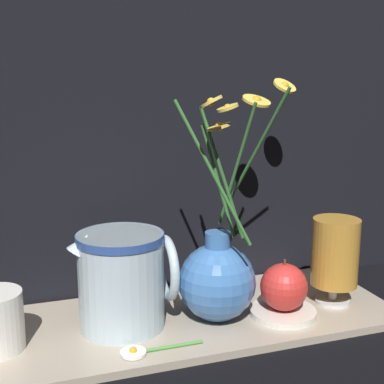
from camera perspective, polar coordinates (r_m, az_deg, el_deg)
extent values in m
plane|color=black|center=(0.87, -0.92, -13.85)|extent=(6.00, 6.00, 0.00)
cube|color=tan|center=(0.87, -0.92, -13.49)|extent=(0.68, 0.25, 0.01)
sphere|color=#3F72B7|center=(0.83, 2.70, -9.57)|extent=(0.12, 0.12, 0.12)
cylinder|color=#3F72B7|center=(0.81, 2.74, -5.49)|extent=(0.04, 0.04, 0.03)
cylinder|color=#336B2D|center=(0.76, 3.25, 1.91)|extent=(0.07, 0.02, 0.19)
cylinder|color=#EAC64C|center=(0.71, 3.82, 8.96)|extent=(0.03, 0.03, 0.01)
sphere|color=gold|center=(0.71, 3.82, 8.96)|extent=(0.01, 0.01, 0.01)
cylinder|color=#336B2D|center=(0.83, 6.41, 3.70)|extent=(0.05, 0.14, 0.22)
cylinder|color=#EAC64C|center=(0.87, 9.85, 11.10)|extent=(0.05, 0.05, 0.02)
sphere|color=gold|center=(0.87, 9.85, 11.10)|extent=(0.01, 0.01, 0.01)
cylinder|color=#336B2D|center=(0.73, 2.26, 1.98)|extent=(0.10, 0.06, 0.20)
cylinder|color=#EAC64C|center=(0.67, 1.66, 9.58)|extent=(0.04, 0.04, 0.02)
sphere|color=gold|center=(0.67, 1.66, 9.58)|extent=(0.01, 0.01, 0.01)
cylinder|color=#336B2D|center=(0.81, 4.79, 2.75)|extent=(0.03, 0.08, 0.20)
cylinder|color=#EAC64C|center=(0.83, 6.81, 9.65)|extent=(0.06, 0.06, 0.02)
sphere|color=gold|center=(0.83, 6.81, 9.65)|extent=(0.02, 0.02, 0.02)
cylinder|color=#336B2D|center=(0.77, 2.83, 1.04)|extent=(0.05, 0.02, 0.16)
cylinder|color=#EAC64C|center=(0.73, 2.92, 6.97)|extent=(0.04, 0.04, 0.01)
sphere|color=gold|center=(0.73, 2.92, 6.97)|extent=(0.01, 0.01, 0.01)
cylinder|color=silver|center=(0.81, -7.55, -9.33)|extent=(0.13, 0.13, 0.15)
cylinder|color=#2D4C93|center=(0.79, -7.69, -4.84)|extent=(0.13, 0.13, 0.01)
torus|color=silver|center=(0.82, -2.70, -8.07)|extent=(0.01, 0.10, 0.10)
cone|color=silver|center=(0.78, -11.58, -5.44)|extent=(0.05, 0.04, 0.04)
cylinder|color=silver|center=(0.94, 14.74, -11.14)|extent=(0.06, 0.06, 0.01)
cylinder|color=silver|center=(0.93, 14.79, -10.22)|extent=(0.01, 0.01, 0.03)
cylinder|color=#B77F2D|center=(0.91, 15.03, -6.20)|extent=(0.08, 0.08, 0.11)
cylinder|color=silver|center=(0.88, 9.67, -12.51)|extent=(0.10, 0.10, 0.01)
sphere|color=red|center=(0.86, 9.77, -9.95)|extent=(0.07, 0.07, 0.07)
cylinder|color=#4C3819|center=(0.85, 9.87, -7.36)|extent=(0.00, 0.00, 0.01)
cylinder|color=#4C8E3D|center=(0.77, -2.52, -16.20)|extent=(0.10, 0.01, 0.01)
cylinder|color=white|center=(0.76, -6.30, -16.67)|extent=(0.04, 0.04, 0.00)
sphere|color=gold|center=(0.76, -6.30, -16.47)|extent=(0.01, 0.01, 0.01)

